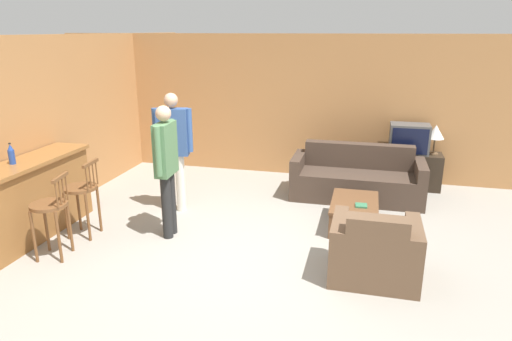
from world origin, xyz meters
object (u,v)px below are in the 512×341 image
Objects in this scene: armchair_near at (375,252)px; book_on_table at (361,205)px; coffee_table at (355,205)px; couch_far at (357,180)px; tv_unit at (406,170)px; bar_chair_near at (51,211)px; bar_chair_mid at (82,194)px; person_by_counter at (166,164)px; table_lamp at (436,133)px; bottle at (11,154)px; person_by_window at (173,146)px; tv at (409,139)px.

armchair_near reaches higher than book_on_table.
book_on_table is at bearing -60.75° from coffee_table.
coffee_table is 0.20m from book_on_table.
couch_far is 1.82× the size of tv_unit.
bar_chair_near reaches higher than tv_unit.
book_on_table is (3.59, 1.63, -0.21)m from bar_chair_near.
armchair_near is (3.77, -0.21, -0.28)m from bar_chair_mid.
coffee_table is at bearing 20.23° from person_by_counter.
person_by_counter is (-2.67, 0.49, 0.69)m from armchair_near.
book_on_table is 0.32× the size of table_lamp.
bottle is 4.56m from book_on_table.
bar_chair_mid is at bearing -165.69° from person_by_counter.
couch_far is at bearing -137.32° from tv_unit.
person_by_window is (-2.76, 0.13, 0.63)m from book_on_table.
couch_far reaches higher than tv_unit.
tv is (0.82, 0.75, 0.56)m from couch_far.
bottle is 1.91m from person_by_counter.
coffee_table is (3.50, 1.16, -0.27)m from bar_chair_mid.
bottle is at bearing -145.59° from tv.
person_by_counter is at bearing -141.98° from table_lamp.
tv is at bearing 41.43° from person_by_counter.
bar_chair_near is 0.59× the size of person_by_counter.
bar_chair_mid is at bearing -161.59° from coffee_table.
table_lamp is 0.28× the size of person_by_window.
couch_far is 3.01m from person_by_window.
person_by_counter reaches higher than armchair_near.
table_lamp is at bearing 38.36° from bar_chair_near.
bar_chair_mid is 1.46m from person_by_window.
tv is 0.37× the size of person_by_counter.
couch_far is 1.17× the size of person_by_window.
bar_chair_mid is 0.90× the size of tv_unit.
bar_chair_near is at bearing -139.06° from tv.
person_by_counter is (-3.20, -2.83, 0.69)m from tv_unit.
bottle is at bearing -136.46° from person_by_window.
coffee_table is (3.50, 1.79, -0.27)m from bar_chair_near.
couch_far is at bearing -137.44° from tv.
couch_far is at bearing 90.48° from coffee_table.
person_by_counter is at bearing 18.53° from bottle.
tv is at bearing 42.56° from couch_far.
tv_unit is (0.82, 0.75, -0.00)m from couch_far.
book_on_table is 2.66m from person_by_counter.
bar_chair_near is 1.02× the size of coffee_table.
tv_unit is at bearing 80.87° from armchair_near.
bar_chair_near is 3.80m from armchair_near.
tv reaches higher than armchair_near.
tv_unit is 4.33m from person_by_counter.
armchair_near reaches higher than coffee_table.
tv_unit is at bearing 67.51° from coffee_table.
bar_chair_mid is at bearing 24.69° from bottle.
person_by_counter is at bearing -138.97° from couch_far.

